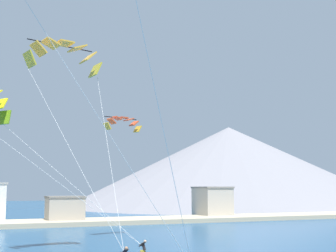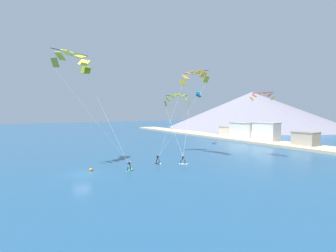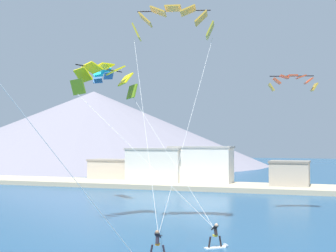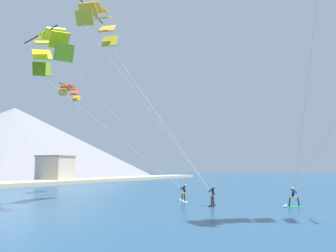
{
  "view_description": "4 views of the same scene",
  "coord_description": "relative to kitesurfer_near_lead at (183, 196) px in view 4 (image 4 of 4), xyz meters",
  "views": [
    {
      "loc": [
        -9.68,
        -16.87,
        5.55
      ],
      "look_at": [
        2.29,
        11.26,
        9.62
      ],
      "focal_mm": 50.0,
      "sensor_mm": 36.0,
      "label": 1
    },
    {
      "loc": [
        36.14,
        -6.78,
        9.47
      ],
      "look_at": [
        1.45,
        14.85,
        7.08
      ],
      "focal_mm": 24.0,
      "sensor_mm": 36.0,
      "label": 2
    },
    {
      "loc": [
        10.09,
        -13.24,
        7.01
      ],
      "look_at": [
        -0.29,
        16.56,
        8.12
      ],
      "focal_mm": 50.0,
      "sensor_mm": 36.0,
      "label": 3
    },
    {
      "loc": [
        -30.79,
        2.83,
        3.28
      ],
      "look_at": [
        1.16,
        18.14,
        7.2
      ],
      "focal_mm": 40.0,
      "sensor_mm": 36.0,
      "label": 4
    }
  ],
  "objects": [
    {
      "name": "parafoil_kite_near_trail",
      "position": [
        -5.33,
        6.48,
        16.89
      ],
      "size": [
        7.09,
        11.86,
        17.11
      ],
      "color": "gold"
    },
    {
      "name": "shore_building_quay_west",
      "position": [
        28.86,
        42.44,
        2.41
      ],
      "size": [
        5.53,
        6.74,
        5.82
      ],
      "color": "#B7AD9E",
      "rests_on": "ground"
    },
    {
      "name": "kitesurfer_near_lead",
      "position": [
        0.0,
        0.0,
        0.0
      ],
      "size": [
        1.59,
        1.43,
        1.74
      ],
      "color": "white",
      "rests_on": "ground"
    },
    {
      "name": "mountain_peak_central_summit",
      "position": [
        61.58,
        91.73,
        11.71
      ],
      "size": [
        99.89,
        99.89,
        24.44
      ],
      "color": "gray",
      "rests_on": "ground"
    },
    {
      "name": "kitesurfer_mid_center",
      "position": [
        -1.03,
        -10.2,
        -0.02
      ],
      "size": [
        1.33,
        1.65,
        1.72
      ],
      "color": "#33B266",
      "rests_on": "ground"
    },
    {
      "name": "kitesurfer_near_trail",
      "position": [
        -2.61,
        -3.94,
        0.04
      ],
      "size": [
        1.78,
        0.66,
        1.81
      ],
      "color": "black",
      "rests_on": "ground"
    },
    {
      "name": "parafoil_kite_distant_low_drift",
      "position": [
        3.62,
        17.38,
        12.68
      ],
      "size": [
        4.91,
        2.36,
        1.66
      ],
      "color": "gold"
    },
    {
      "name": "parafoil_kite_near_lead",
      "position": [
        -11.65,
        6.43,
        12.27
      ],
      "size": [
        13.46,
        9.5,
        12.68
      ],
      "color": "#648E19"
    }
  ]
}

